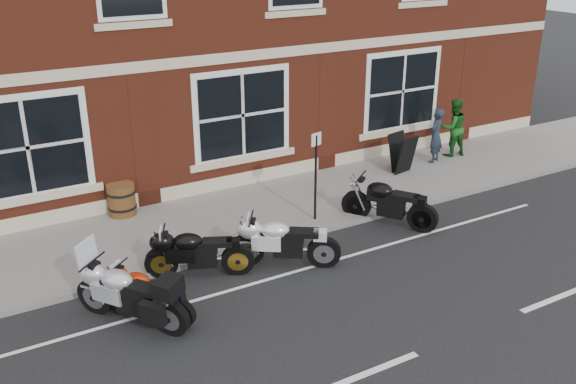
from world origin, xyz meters
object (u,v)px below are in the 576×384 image
Objects in this scene: moto_touring_silver at (129,291)px; moto_naked_black at (388,201)px; pedestrian_right at (453,128)px; parking_sign at (316,170)px; moto_sport_black at (197,250)px; moto_sport_silver at (283,240)px; pedestrian_left at (436,135)px; barrel_planter at (121,199)px; a_board_sign at (402,153)px; moto_sport_red at (148,291)px.

moto_touring_silver is 6.25m from moto_naked_black.
parking_sign is at bearing 27.14° from pedestrian_right.
moto_sport_black is 3.39m from parking_sign.
moto_sport_silver is 2.16m from parking_sign.
moto_naked_black reaches higher than moto_sport_black.
barrel_planter is at bearing -34.88° from pedestrian_left.
moto_naked_black is at bearing -146.40° from a_board_sign.
moto_sport_silver is 1.79× the size of a_board_sign.
moto_sport_silver is 7.94m from pedestrian_right.
pedestrian_right is at bearing -16.87° from moto_touring_silver.
pedestrian_right is (10.54, 3.51, 0.35)m from moto_touring_silver.
a_board_sign is (6.82, 2.26, 0.10)m from moto_sport_black.
moto_naked_black reaches higher than moto_sport_silver.
moto_sport_black is 1.86× the size of a_board_sign.
a_board_sign is at bearing -27.73° from moto_sport_silver.
a_board_sign is at bearing 12.27° from moto_naked_black.
a_board_sign is at bearing -21.68° from pedestrian_left.
a_board_sign is at bearing -46.12° from moto_sport_black.
moto_sport_red is at bearing -9.88° from pedestrian_left.
moto_touring_silver is 0.98× the size of moto_sport_black.
barrel_planter reaches higher than moto_sport_red.
a_board_sign is (8.42, 3.15, 0.04)m from moto_touring_silver.
moto_touring_silver is 10.28m from pedestrian_left.
parking_sign reaches higher than pedestrian_left.
moto_sport_red is 0.97× the size of pedestrian_right.
pedestrian_left is at bearing -31.36° from moto_sport_silver.
moto_sport_silver reaches higher than barrel_planter.
barrel_planter is at bearing 45.81° from moto_sport_red.
moto_sport_black is 0.99× the size of moto_naked_black.
moto_sport_black is (1.60, 0.89, -0.06)m from moto_touring_silver.
pedestrian_left is (9.72, 3.32, 0.29)m from moto_touring_silver.
parking_sign is (3.69, -2.43, 0.80)m from barrel_planter.
moto_sport_silver is 1.22× the size of pedestrian_left.
barrel_planter is at bearing 160.66° from a_board_sign.
moto_touring_silver is 1.83m from moto_sport_black.
barrel_planter is (-0.50, 3.28, -0.05)m from moto_sport_black.
pedestrian_left is 5.20m from parking_sign.
moto_sport_silver is at bearing -5.24° from pedestrian_left.
moto_touring_silver reaches higher than barrel_planter.
moto_naked_black is 6.04m from barrel_planter.
parking_sign reaches higher than moto_naked_black.
parking_sign reaches higher than moto_touring_silver.
barrel_planter is (-2.13, 3.74, -0.07)m from moto_sport_silver.
pedestrian_left is at bearing -47.78° from moto_sport_black.
parking_sign is at bearing -11.46° from pedestrian_left.
moto_sport_black is at bearing 108.83° from moto_sport_silver.
moto_touring_silver reaches higher than moto_naked_black.
moto_sport_silver is 2.99m from moto_naked_black.
moto_sport_black is 2.63× the size of barrel_planter.
moto_sport_silver is (3.23, 0.43, -0.04)m from moto_touring_silver.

